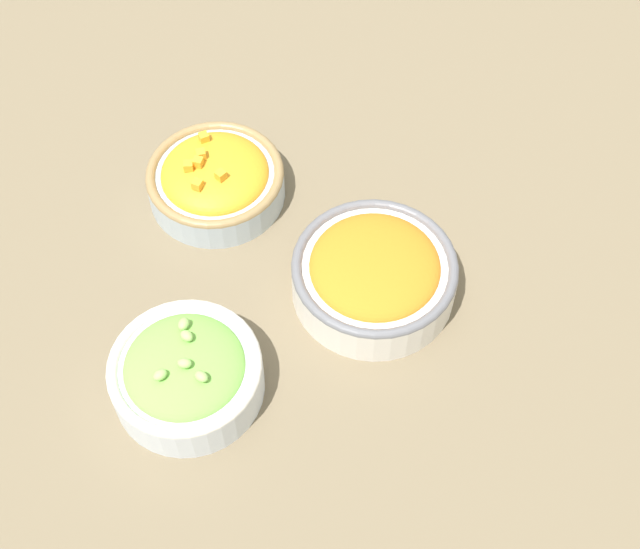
{
  "coord_description": "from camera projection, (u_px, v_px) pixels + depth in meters",
  "views": [
    {
      "loc": [
        -0.56,
        -0.02,
        0.87
      ],
      "look_at": [
        0.0,
        0.0,
        0.03
      ],
      "focal_mm": 50.0,
      "sensor_mm": 36.0,
      "label": 1
    }
  ],
  "objects": [
    {
      "name": "bowl_carrots",
      "position": [
        374.0,
        275.0,
        1.01
      ],
      "size": [
        0.19,
        0.19,
        0.07
      ],
      "color": "silver",
      "rests_on": "ground_plane"
    },
    {
      "name": "ground_plane",
      "position": [
        320.0,
        289.0,
        1.04
      ],
      "size": [
        3.0,
        3.0,
        0.0
      ],
      "primitive_type": "plane",
      "color": "#75664C"
    },
    {
      "name": "bowl_squash",
      "position": [
        216.0,
        179.0,
        1.09
      ],
      "size": [
        0.17,
        0.17,
        0.07
      ],
      "color": "#B2C1CC",
      "rests_on": "ground_plane"
    },
    {
      "name": "bowl_lettuce",
      "position": [
        186.0,
        373.0,
        0.94
      ],
      "size": [
        0.16,
        0.16,
        0.08
      ],
      "color": "silver",
      "rests_on": "ground_plane"
    }
  ]
}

